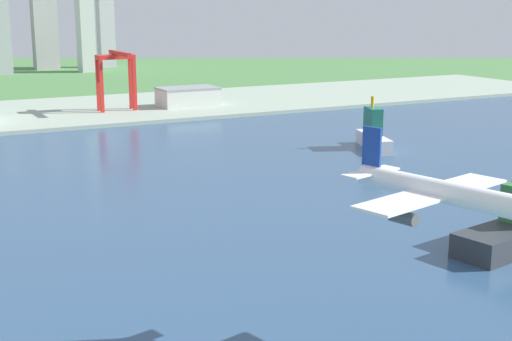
{
  "coord_description": "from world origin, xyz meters",
  "views": [
    {
      "loc": [
        -102.42,
        0.49,
        71.57
      ],
      "look_at": [
        -10.47,
        176.14,
        26.37
      ],
      "focal_mm": 51.27,
      "sensor_mm": 36.0,
      "label": 1
    }
  ],
  "objects": [
    {
      "name": "warehouse_annex",
      "position": [
        90.43,
        471.22,
        8.98
      ],
      "size": [
        40.6,
        25.31,
        12.92
      ],
      "color": "silver",
      "rests_on": "industrial_pier"
    },
    {
      "name": "port_crane_red",
      "position": [
        39.71,
        469.43,
        30.92
      ],
      "size": [
        24.71,
        40.37,
        39.51
      ],
      "color": "red",
      "rests_on": "industrial_pier"
    },
    {
      "name": "ferry_boat",
      "position": [
        118.94,
        295.23,
        7.54
      ],
      "size": [
        17.73,
        37.95,
        26.23
      ],
      "color": "white",
      "rests_on": "water_bay"
    },
    {
      "name": "industrial_pier",
      "position": [
        0.0,
        490.0,
        1.25
      ],
      "size": [
        840.0,
        140.0,
        2.5
      ],
      "primitive_type": "cube",
      "color": "#95A795",
      "rests_on": "ground"
    },
    {
      "name": "airplane_landing",
      "position": [
        -5.95,
        105.25,
        35.69
      ],
      "size": [
        41.03,
        45.35,
        15.04
      ],
      "color": "white"
    },
    {
      "name": "ground_plane",
      "position": [
        0.0,
        300.0,
        0.0
      ],
      "size": [
        2400.0,
        2400.0,
        0.0
      ],
      "primitive_type": "plane",
      "color": "#487B42"
    },
    {
      "name": "water_bay",
      "position": [
        0.0,
        240.0,
        0.07
      ],
      "size": [
        840.0,
        360.0,
        0.15
      ],
      "primitive_type": "cube",
      "color": "#2D4C70",
      "rests_on": "ground"
    }
  ]
}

